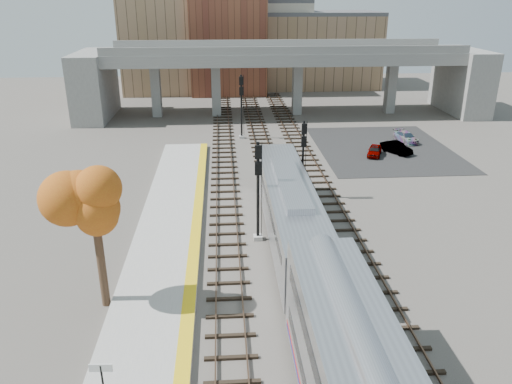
{
  "coord_description": "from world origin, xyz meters",
  "views": [
    {
      "loc": [
        -3.35,
        -22.58,
        15.71
      ],
      "look_at": [
        -1.05,
        10.17,
        2.5
      ],
      "focal_mm": 35.0,
      "sensor_mm": 36.0,
      "label": 1
    }
  ],
  "objects_px": {
    "signal_mast_far": "(241,107)",
    "car_c": "(406,137)",
    "locomotive": "(289,209)",
    "signal_mast_mid": "(303,163)",
    "car_a": "(375,151)",
    "car_b": "(396,148)",
    "tree": "(93,202)",
    "signal_mast_near": "(258,194)"
  },
  "relations": [
    {
      "from": "signal_mast_mid",
      "to": "car_a",
      "type": "height_order",
      "value": "signal_mast_mid"
    },
    {
      "from": "signal_mast_near",
      "to": "tree",
      "type": "xyz_separation_m",
      "value": [
        -8.73,
        -6.94,
        2.64
      ]
    },
    {
      "from": "signal_mast_near",
      "to": "signal_mast_far",
      "type": "xyz_separation_m",
      "value": [
        0.0,
        25.42,
        0.22
      ]
    },
    {
      "from": "locomotive",
      "to": "car_a",
      "type": "bearing_deg",
      "value": 57.87
    },
    {
      "from": "signal_mast_far",
      "to": "car_c",
      "type": "distance_m",
      "value": 18.8
    },
    {
      "from": "signal_mast_mid",
      "to": "car_c",
      "type": "relative_size",
      "value": 1.7
    },
    {
      "from": "signal_mast_mid",
      "to": "car_c",
      "type": "bearing_deg",
      "value": 47.41
    },
    {
      "from": "signal_mast_near",
      "to": "car_c",
      "type": "xyz_separation_m",
      "value": [
        18.34,
        22.59,
        -2.8
      ]
    },
    {
      "from": "locomotive",
      "to": "signal_mast_far",
      "type": "height_order",
      "value": "signal_mast_far"
    },
    {
      "from": "signal_mast_far",
      "to": "car_c",
      "type": "bearing_deg",
      "value": -8.77
    },
    {
      "from": "locomotive",
      "to": "signal_mast_mid",
      "type": "distance_m",
      "value": 7.48
    },
    {
      "from": "car_b",
      "to": "locomotive",
      "type": "bearing_deg",
      "value": -157.26
    },
    {
      "from": "signal_mast_near",
      "to": "car_c",
      "type": "bearing_deg",
      "value": 50.93
    },
    {
      "from": "locomotive",
      "to": "car_c",
      "type": "relative_size",
      "value": 5.03
    },
    {
      "from": "car_a",
      "to": "tree",
      "type": "bearing_deg",
      "value": -109.78
    },
    {
      "from": "signal_mast_near",
      "to": "signal_mast_mid",
      "type": "height_order",
      "value": "signal_mast_near"
    },
    {
      "from": "locomotive",
      "to": "signal_mast_near",
      "type": "height_order",
      "value": "signal_mast_near"
    },
    {
      "from": "signal_mast_far",
      "to": "car_c",
      "type": "xyz_separation_m",
      "value": [
        18.34,
        -2.83,
        -3.02
      ]
    },
    {
      "from": "signal_mast_far",
      "to": "tree",
      "type": "relative_size",
      "value": 0.89
    },
    {
      "from": "signal_mast_mid",
      "to": "car_a",
      "type": "xyz_separation_m",
      "value": [
        9.22,
        10.7,
        -2.49
      ]
    },
    {
      "from": "signal_mast_far",
      "to": "car_b",
      "type": "distance_m",
      "value": 17.53
    },
    {
      "from": "car_c",
      "to": "signal_mast_far",
      "type": "bearing_deg",
      "value": 160.62
    },
    {
      "from": "car_c",
      "to": "tree",
      "type": "bearing_deg",
      "value": -143.12
    },
    {
      "from": "locomotive",
      "to": "car_c",
      "type": "height_order",
      "value": "locomotive"
    },
    {
      "from": "locomotive",
      "to": "car_a",
      "type": "distance_m",
      "value": 21.16
    },
    {
      "from": "tree",
      "to": "car_a",
      "type": "xyz_separation_m",
      "value": [
        22.05,
        24.74,
        -5.45
      ]
    },
    {
      "from": "signal_mast_near",
      "to": "locomotive",
      "type": "bearing_deg",
      "value": -1.65
    },
    {
      "from": "signal_mast_far",
      "to": "car_c",
      "type": "height_order",
      "value": "signal_mast_far"
    },
    {
      "from": "signal_mast_mid",
      "to": "tree",
      "type": "bearing_deg",
      "value": -132.42
    },
    {
      "from": "signal_mast_far",
      "to": "tree",
      "type": "height_order",
      "value": "tree"
    },
    {
      "from": "signal_mast_near",
      "to": "tree",
      "type": "bearing_deg",
      "value": -141.51
    },
    {
      "from": "signal_mast_far",
      "to": "car_a",
      "type": "relative_size",
      "value": 2.27
    },
    {
      "from": "car_b",
      "to": "car_c",
      "type": "bearing_deg",
      "value": 27.65
    },
    {
      "from": "locomotive",
      "to": "signal_mast_far",
      "type": "relative_size",
      "value": 2.64
    },
    {
      "from": "car_a",
      "to": "car_b",
      "type": "distance_m",
      "value": 2.61
    },
    {
      "from": "signal_mast_mid",
      "to": "tree",
      "type": "height_order",
      "value": "tree"
    },
    {
      "from": "locomotive",
      "to": "tree",
      "type": "height_order",
      "value": "tree"
    },
    {
      "from": "car_a",
      "to": "car_b",
      "type": "height_order",
      "value": "car_b"
    },
    {
      "from": "signal_mast_near",
      "to": "car_a",
      "type": "bearing_deg",
      "value": 53.2
    },
    {
      "from": "signal_mast_mid",
      "to": "car_b",
      "type": "bearing_deg",
      "value": 44.2
    },
    {
      "from": "car_b",
      "to": "car_c",
      "type": "height_order",
      "value": "car_b"
    },
    {
      "from": "signal_mast_near",
      "to": "signal_mast_mid",
      "type": "distance_m",
      "value": 8.21
    }
  ]
}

